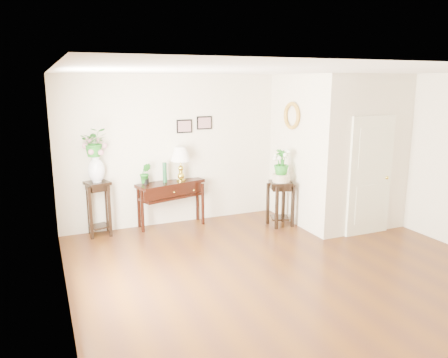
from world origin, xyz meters
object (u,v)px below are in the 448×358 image
console_table (171,204)px  plant_stand_b (280,204)px  plant_stand_a (99,209)px  table_lamp (181,162)px

console_table → plant_stand_b: console_table is taller
plant_stand_a → plant_stand_b: size_ratio=1.14×
console_table → table_lamp: bearing=-15.5°
console_table → table_lamp: size_ratio=1.97×
table_lamp → plant_stand_b: 2.02m
console_table → table_lamp: (0.21, 0.00, 0.78)m
console_table → plant_stand_a: plant_stand_a is taller
table_lamp → console_table: bearing=180.0°
table_lamp → plant_stand_b: (1.69, -0.79, -0.78)m
console_table → plant_stand_a: (-1.31, 0.00, 0.06)m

